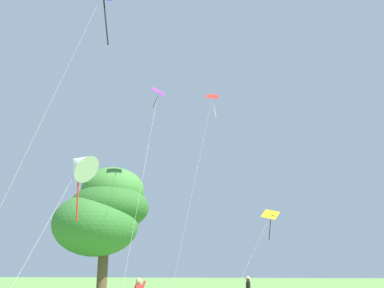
# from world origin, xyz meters

# --- Properties ---
(kite_purple_streamer) EXTENTS (1.37, 7.05, 15.56)m
(kite_purple_streamer) POSITION_xyz_m (-10.85, 22.74, 13.97)
(kite_purple_streamer) COLOR purple
(kite_purple_streamer) RESTS_ON ground_plane
(kite_yellow_diamond) EXTENTS (3.77, 7.39, 8.66)m
(kite_yellow_diamond) POSITION_xyz_m (-5.69, 42.25, 7.44)
(kite_yellow_diamond) COLOR yellow
(kite_yellow_diamond) RESTS_ON ground_plane
(kite_white_distant) EXTENTS (2.25, 6.02, 8.64)m
(kite_white_distant) POSITION_xyz_m (-12.09, 15.36, 7.58)
(kite_white_distant) COLOR white
(kite_white_distant) RESTS_ON ground_plane
(kite_red_high) EXTENTS (1.47, 11.89, 22.90)m
(kite_red_high) POSITION_xyz_m (-11.68, 40.99, 21.04)
(kite_red_high) COLOR red
(kite_red_high) RESTS_ON ground_plane
(tree_left_oak) EXTENTS (7.16, 7.08, 10.10)m
(tree_left_oak) POSITION_xyz_m (-16.22, 25.34, 6.44)
(tree_left_oak) COLOR brown
(tree_left_oak) RESTS_ON ground_plane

